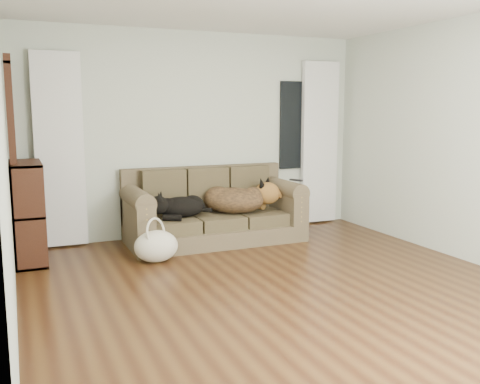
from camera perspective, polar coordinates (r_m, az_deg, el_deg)
name	(u,v)px	position (r m, az deg, el deg)	size (l,w,h in m)	color
floor	(286,291)	(4.93, 4.97, -10.47)	(5.00, 5.00, 0.00)	#351C0D
wall_back	(196,134)	(6.96, -4.67, 6.14)	(4.50, 0.04, 2.60)	beige
wall_left	(6,156)	(4.11, -23.72, 3.51)	(0.04, 5.00, 2.60)	beige
curtain_left	(59,151)	(6.55, -18.71, 4.21)	(0.55, 0.08, 2.25)	white
curtain_right	(319,143)	(7.66, 8.46, 5.20)	(0.55, 0.08, 2.25)	white
window_pane	(296,125)	(7.52, 6.01, 7.09)	(0.50, 0.03, 1.20)	black
door_casing	(13,164)	(6.17, -23.01, 2.78)	(0.07, 0.60, 2.10)	black
sofa	(215,206)	(6.58, -2.73, -1.45)	(2.13, 0.92, 0.87)	#473A2D
dog_black_lab	(179,206)	(6.40, -6.55, -1.52)	(0.59, 0.41, 0.25)	black
dog_shepherd	(238,201)	(6.65, -0.26, -0.99)	(0.79, 0.56, 0.35)	black
tv_remote	(296,180)	(6.84, 6.01, 1.27)	(0.05, 0.20, 0.02)	black
tote_bag	(156,247)	(5.82, -8.94, -5.86)	(0.47, 0.37, 0.34)	beige
bookshelf	(28,215)	(6.17, -21.68, -2.31)	(0.32, 0.86, 1.07)	black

